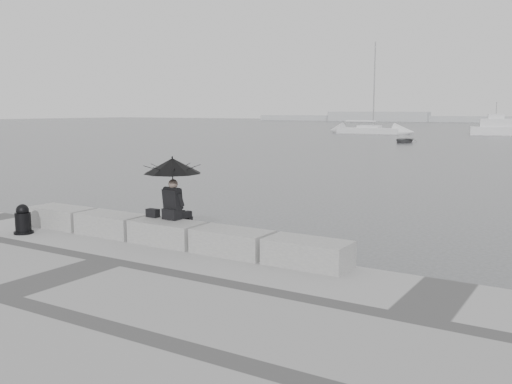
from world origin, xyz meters
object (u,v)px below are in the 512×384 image
Objects in this scene: seated_person at (172,173)px; sailboat_left at (369,130)px; dinghy at (404,140)px; mooring_bollard at (23,221)px; motor_cruiser at (502,128)px.

seated_person is 71.88m from sailboat_left.
seated_person reaches higher than dinghy.
sailboat_left is (-17.68, 69.95, -0.29)m from mooring_bollard.
sailboat_left is at bearing 126.73° from dinghy.
seated_person reaches higher than mooring_bollard.
dinghy is at bearing 104.90° from seated_person.
dinghy is (-5.72, -24.64, -0.62)m from motor_cruiser.
sailboat_left is 22.82m from dinghy.
mooring_bollard is 72.15m from sailboat_left.
motor_cruiser is 25.30m from dinghy.
motor_cruiser is at bearing 84.29° from dinghy.
sailboat_left is 17.57m from motor_cruiser.
sailboat_left is (-21.17, 68.68, -1.52)m from seated_person.
dinghy is at bearing 97.38° from mooring_bollard.
motor_cruiser is at bearing 16.13° from sailboat_left.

